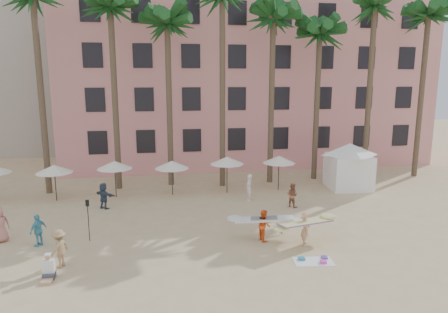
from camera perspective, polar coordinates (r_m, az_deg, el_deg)
name	(u,v)px	position (r m, az deg, el deg)	size (l,w,h in m)	color
ground	(207,275)	(17.86, -2.50, -16.60)	(120.00, 120.00, 0.00)	#D1B789
pink_hotel	(243,82)	(42.65, 2.70, 10.58)	(35.00, 14.00, 16.00)	pink
palm_row	(188,14)	(31.18, -5.20, 19.59)	(44.40, 5.40, 16.30)	brown
umbrella_row	(144,164)	(28.87, -11.42, -1.13)	(22.50, 2.70, 2.73)	#332B23
cabana	(349,162)	(31.98, 17.42, -0.73)	(4.84, 4.84, 3.50)	white
beach_towel	(314,261)	(19.48, 12.78, -14.31)	(1.91, 1.21, 0.14)	white
carrier_yellow	(305,226)	(20.79, 11.55, -9.75)	(3.28, 2.02, 1.74)	tan
carrier_white	(264,224)	(21.11, 5.71, -9.53)	(3.14, 1.45, 1.64)	#FF591A
beachgoers	(120,212)	(23.56, -14.62, -7.70)	(17.73, 9.54, 1.89)	#92563C
paddle	(88,215)	(21.87, -18.85, -7.91)	(0.18, 0.04, 2.23)	black
seated_man	(49,270)	(18.91, -23.78, -14.67)	(0.48, 0.83, 1.08)	#3F3F4C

